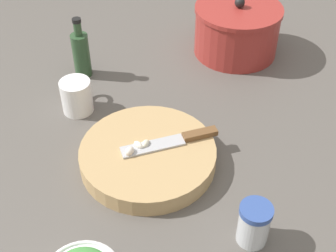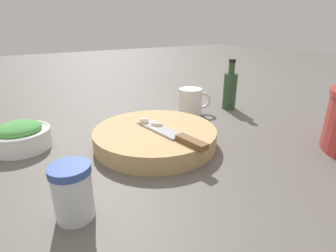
% 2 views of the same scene
% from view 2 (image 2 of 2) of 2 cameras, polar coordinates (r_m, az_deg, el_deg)
% --- Properties ---
extents(ground_plane, '(5.00, 5.00, 0.00)m').
position_cam_2_polar(ground_plane, '(0.64, 3.80, -4.55)').
color(ground_plane, '#56514C').
extents(cutting_board, '(0.30, 0.30, 0.04)m').
position_cam_2_polar(cutting_board, '(0.64, -2.82, -2.32)').
color(cutting_board, tan).
rests_on(cutting_board, ground_plane).
extents(chef_knife, '(0.05, 0.22, 0.01)m').
position_cam_2_polar(chef_knife, '(0.58, 1.25, -1.94)').
color(chef_knife, brown).
rests_on(chef_knife, cutting_board).
extents(garlic_cloves, '(0.05, 0.06, 0.02)m').
position_cam_2_polar(garlic_cloves, '(0.65, -3.72, 0.71)').
color(garlic_cloves, white).
rests_on(garlic_cloves, cutting_board).
extents(herb_bowl, '(0.13, 0.13, 0.06)m').
position_cam_2_polar(herb_bowl, '(0.71, -29.42, -1.88)').
color(herb_bowl, white).
rests_on(herb_bowl, ground_plane).
extents(spice_jar, '(0.06, 0.06, 0.09)m').
position_cam_2_polar(spice_jar, '(0.42, -20.04, -13.29)').
color(spice_jar, silver).
rests_on(spice_jar, ground_plane).
extents(coffee_mug, '(0.10, 0.08, 0.08)m').
position_cam_2_polar(coffee_mug, '(0.86, 5.05, 5.33)').
color(coffee_mug, white).
rests_on(coffee_mug, ground_plane).
extents(oil_bottle, '(0.05, 0.05, 0.17)m').
position_cam_2_polar(oil_bottle, '(0.93, 13.33, 7.75)').
color(oil_bottle, '#2D4C2D').
rests_on(oil_bottle, ground_plane).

